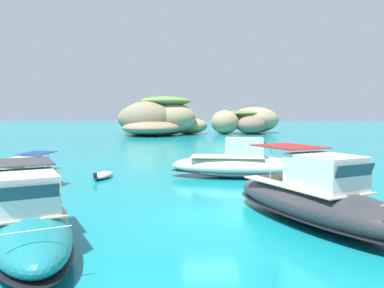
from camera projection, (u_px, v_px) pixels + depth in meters
name	position (u px, v px, depth m)	size (l,w,h in m)	color
ground_plane	(211.00, 217.00, 16.73)	(400.00, 400.00, 0.00)	#0F7F89
islet_large	(156.00, 119.00, 80.07)	(21.81, 22.17, 8.03)	#84755B
islet_small	(248.00, 120.00, 85.21)	(18.16, 16.08, 5.93)	#9E8966
motorboat_yellow	(27.00, 180.00, 22.15)	(2.86, 7.13, 2.18)	yellow
motorboat_charcoal	(316.00, 200.00, 15.72)	(7.29, 10.20, 3.12)	#2D2D33
motorboat_white	(238.00, 164.00, 27.11)	(9.84, 3.78, 2.83)	white
motorboat_teal	(27.00, 222.00, 12.92)	(6.67, 9.15, 2.81)	#19727A
dinghy_tender	(103.00, 175.00, 26.77)	(1.38, 2.85, 0.58)	#B2B2B2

